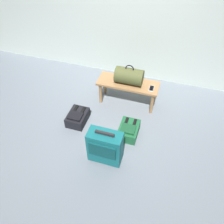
{
  "coord_description": "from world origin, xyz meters",
  "views": [
    {
      "loc": [
        0.8,
        -2.16,
        2.78
      ],
      "look_at": [
        0.08,
        0.2,
        0.25
      ],
      "focal_mm": 37.14,
      "sensor_mm": 36.0,
      "label": 1
    }
  ],
  "objects_px": {
    "duffel_bag_olive": "(129,76)",
    "cell_phone": "(152,88)",
    "suitcase_upright_teal": "(105,147)",
    "bench": "(128,86)",
    "backpack_green": "(129,130)",
    "backpack_dark": "(78,117)"
  },
  "relations": [
    {
      "from": "duffel_bag_olive",
      "to": "bench",
      "type": "bearing_deg",
      "value": 180.0
    },
    {
      "from": "bench",
      "to": "cell_phone",
      "type": "bearing_deg",
      "value": -5.63
    },
    {
      "from": "bench",
      "to": "backpack_dark",
      "type": "distance_m",
      "value": 0.97
    },
    {
      "from": "suitcase_upright_teal",
      "to": "backpack_green",
      "type": "relative_size",
      "value": 1.56
    },
    {
      "from": "bench",
      "to": "suitcase_upright_teal",
      "type": "relative_size",
      "value": 1.68
    },
    {
      "from": "cell_phone",
      "to": "suitcase_upright_teal",
      "type": "distance_m",
      "value": 1.26
    },
    {
      "from": "cell_phone",
      "to": "backpack_green",
      "type": "bearing_deg",
      "value": -105.79
    },
    {
      "from": "bench",
      "to": "duffel_bag_olive",
      "type": "height_order",
      "value": "duffel_bag_olive"
    },
    {
      "from": "bench",
      "to": "backpack_green",
      "type": "xyz_separation_m",
      "value": [
        0.2,
        -0.69,
        -0.27
      ]
    },
    {
      "from": "suitcase_upright_teal",
      "to": "backpack_green",
      "type": "distance_m",
      "value": 0.61
    },
    {
      "from": "suitcase_upright_teal",
      "to": "backpack_dark",
      "type": "xyz_separation_m",
      "value": [
        -0.65,
        0.56,
        -0.21
      ]
    },
    {
      "from": "bench",
      "to": "cell_phone",
      "type": "distance_m",
      "value": 0.4
    },
    {
      "from": "cell_phone",
      "to": "backpack_dark",
      "type": "bearing_deg",
      "value": -148.18
    },
    {
      "from": "backpack_dark",
      "to": "backpack_green",
      "type": "xyz_separation_m",
      "value": [
        0.84,
        -0.02,
        0.0
      ]
    },
    {
      "from": "duffel_bag_olive",
      "to": "backpack_green",
      "type": "xyz_separation_m",
      "value": [
        0.2,
        -0.69,
        -0.47
      ]
    },
    {
      "from": "backpack_dark",
      "to": "suitcase_upright_teal",
      "type": "bearing_deg",
      "value": -40.55
    },
    {
      "from": "backpack_green",
      "to": "duffel_bag_olive",
      "type": "bearing_deg",
      "value": 105.77
    },
    {
      "from": "duffel_bag_olive",
      "to": "suitcase_upright_teal",
      "type": "bearing_deg",
      "value": -89.84
    },
    {
      "from": "bench",
      "to": "backpack_dark",
      "type": "height_order",
      "value": "bench"
    },
    {
      "from": "duffel_bag_olive",
      "to": "cell_phone",
      "type": "height_order",
      "value": "duffel_bag_olive"
    },
    {
      "from": "duffel_bag_olive",
      "to": "suitcase_upright_teal",
      "type": "relative_size",
      "value": 0.74
    },
    {
      "from": "cell_phone",
      "to": "bench",
      "type": "bearing_deg",
      "value": 174.37
    }
  ]
}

